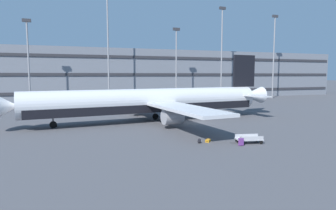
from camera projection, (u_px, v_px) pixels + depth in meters
ground_plane at (193, 122)px, 42.63m from camera, size 600.00×600.00×0.00m
terminal_structure at (125, 74)px, 88.57m from camera, size 138.64×21.05×13.96m
airliner at (153, 102)px, 43.28m from camera, size 41.37×33.61×10.20m
light_mast_left at (28, 55)px, 63.51m from camera, size 1.80×0.50×18.87m
light_mast_center_left at (108, 41)px, 68.90m from camera, size 1.80×0.50×26.35m
light_mast_center_right at (176, 59)px, 75.10m from camera, size 1.80×0.50×18.79m
light_mast_right at (222, 48)px, 79.21m from camera, size 1.80×0.50×24.98m
light_mast_far_right at (274, 51)px, 85.05m from camera, size 1.80×0.50×24.00m
suitcase_laid_flat at (208, 141)px, 30.07m from camera, size 0.80×0.80×0.27m
suitcase_red at (241, 142)px, 28.35m from camera, size 0.47×0.24×0.86m
backpack_teal at (199, 141)px, 29.38m from camera, size 0.37×0.41×0.55m
baggage_cart at (249, 139)px, 29.45m from camera, size 3.37×1.80×0.82m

